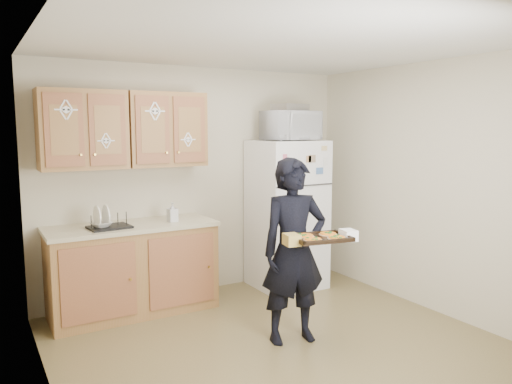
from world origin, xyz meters
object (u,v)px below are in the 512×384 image
Objects in this scene: microwave at (291,126)px; dish_rack at (109,220)px; person at (294,251)px; refrigerator at (287,214)px; baking_tray at (321,239)px.

dish_rack is (-2.04, 0.02, -0.89)m from microwave.
dish_rack is at bearing 145.40° from person.
person is 1.79m from dish_rack.
baking_tray is at bearing -114.67° from refrigerator.
dish_rack is at bearing -179.28° from refrigerator.
dish_rack is (-1.30, 1.57, 0.02)m from baking_tray.
person is at bearing -45.52° from dish_rack.
baking_tray is (0.06, -0.29, 0.16)m from person.
refrigerator reaches higher than dish_rack.
dish_rack is (-1.25, 1.27, 0.18)m from person.
microwave reaches higher than dish_rack.
baking_tray is 1.94m from microwave.
microwave is 1.58× the size of dish_rack.
person is at bearing -123.84° from microwave.
person is at bearing -121.28° from refrigerator.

